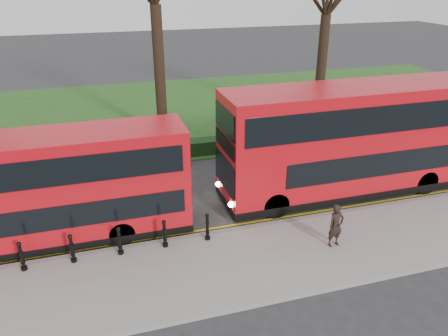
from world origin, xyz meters
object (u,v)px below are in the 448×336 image
object	(u,v)px
bus_lead	(43,191)
bus_rear	(358,140)
pedestrian	(336,226)
bollard_row	(120,241)

from	to	relation	value
bus_lead	bus_rear	bearing A→B (deg)	1.66
bus_lead	pedestrian	world-z (taller)	bus_lead
bus_rear	bollard_row	bearing A→B (deg)	-168.14
bus_lead	pedestrian	distance (m)	10.20
bollard_row	pedestrian	distance (m)	7.40
bollard_row	pedestrian	xyz separation A→B (m)	(7.22, -1.62, 0.29)
bus_rear	pedestrian	xyz separation A→B (m)	(-3.04, -3.78, -1.43)
bollard_row	pedestrian	world-z (taller)	pedestrian
bus_lead	bus_rear	xyz separation A→B (m)	(12.59, 0.36, 0.36)
bus_rear	pedestrian	distance (m)	5.06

